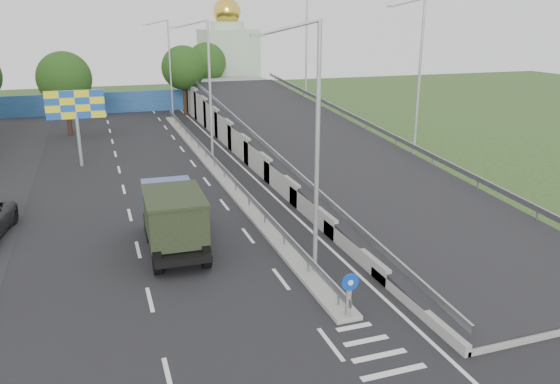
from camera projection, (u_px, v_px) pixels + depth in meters
name	position (u px, v px, depth m)	size (l,w,h in m)	color
ground	(378.00, 355.00, 17.42)	(160.00, 160.00, 0.00)	#2D4C1E
road_surface	(182.00, 189.00, 34.52)	(26.00, 90.00, 0.04)	black
median	(215.00, 168.00, 39.03)	(1.00, 44.00, 0.20)	gray
overpass_ramp	(312.00, 138.00, 40.86)	(10.00, 50.00, 3.50)	gray
median_guardrail	(214.00, 159.00, 38.83)	(0.09, 44.00, 0.71)	gray
sign_bollard	(349.00, 295.00, 19.07)	(0.64, 0.23, 1.67)	black
lamp_post_near	(313.00, 139.00, 21.11)	(2.74, 0.18, 10.08)	#B2B5B7
lamp_post_mid	(207.00, 84.00, 39.14)	(2.74, 0.18, 10.08)	#B2B5B7
lamp_post_far	(168.00, 64.00, 57.17)	(2.74, 0.18, 10.08)	#B2B5B7
blue_wall	(127.00, 102.00, 62.70)	(30.00, 0.50, 2.40)	navy
church	(228.00, 58.00, 73.01)	(7.00, 7.00, 13.80)	#B2CCAD
billboard	(76.00, 109.00, 38.61)	(4.00, 0.24, 5.50)	#B2B5B7
tree_left_mid	(64.00, 79.00, 48.82)	(4.80, 4.80, 7.60)	black
tree_median_far	(183.00, 68.00, 59.75)	(4.80, 4.80, 7.60)	black
tree_ramp_far	(206.00, 63.00, 67.30)	(4.80, 4.80, 7.60)	black
dump_truck	(173.00, 216.00, 25.14)	(2.68, 6.62, 2.89)	black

